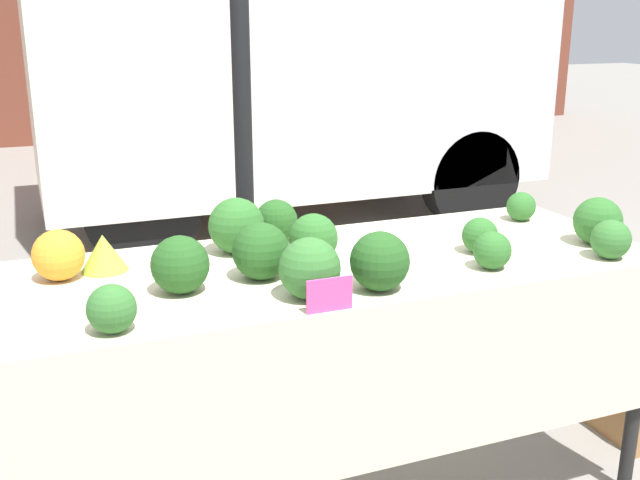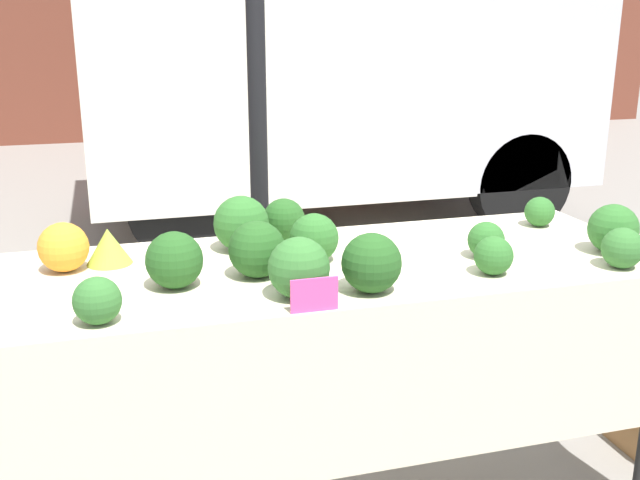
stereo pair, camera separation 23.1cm
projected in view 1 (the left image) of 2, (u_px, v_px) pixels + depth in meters
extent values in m
cylinder|color=black|center=(243.00, 125.00, 2.82)|extent=(0.07, 0.07, 2.56)
cube|color=silver|center=(216.00, 50.00, 5.84)|extent=(2.81, 1.98, 2.11)
cube|color=silver|center=(437.00, 81.00, 6.63)|extent=(1.16, 1.82, 1.52)
cylinder|color=black|center=(470.00, 179.00, 6.08)|extent=(0.80, 0.22, 0.80)
cylinder|color=black|center=(383.00, 148.00, 7.51)|extent=(0.80, 0.22, 0.80)
cylinder|color=black|center=(141.00, 208.00, 5.15)|extent=(0.80, 0.22, 0.80)
cylinder|color=black|center=(113.00, 167.00, 6.58)|extent=(0.80, 0.22, 0.80)
cube|color=beige|center=(320.00, 268.00, 2.42)|extent=(2.25, 0.80, 0.03)
cube|color=beige|center=(371.00, 396.00, 2.15)|extent=(2.25, 0.01, 0.50)
cylinder|color=black|center=(638.00, 383.00, 2.63)|extent=(0.05, 0.05, 0.88)
cylinder|color=black|center=(520.00, 314.00, 3.24)|extent=(0.05, 0.05, 0.88)
sphere|color=orange|center=(58.00, 255.00, 2.25)|extent=(0.16, 0.16, 0.16)
cone|color=#93B238|center=(104.00, 253.00, 2.34)|extent=(0.15, 0.15, 0.12)
sphere|color=#2D6628|center=(313.00, 238.00, 2.42)|extent=(0.16, 0.16, 0.16)
sphere|color=#23511E|center=(261.00, 251.00, 2.26)|extent=(0.18, 0.18, 0.18)
sphere|color=#336B2D|center=(611.00, 239.00, 2.45)|extent=(0.13, 0.13, 0.13)
sphere|color=#2D6628|center=(598.00, 221.00, 2.60)|extent=(0.17, 0.17, 0.17)
sphere|color=#336B2D|center=(310.00, 268.00, 2.10)|extent=(0.18, 0.18, 0.18)
sphere|color=#2D6628|center=(236.00, 226.00, 2.51)|extent=(0.19, 0.19, 0.19)
sphere|color=#2D6628|center=(521.00, 206.00, 2.91)|extent=(0.11, 0.11, 0.11)
sphere|color=#23511E|center=(276.00, 221.00, 2.64)|extent=(0.15, 0.15, 0.15)
sphere|color=#23511E|center=(180.00, 265.00, 2.14)|extent=(0.17, 0.17, 0.17)
sphere|color=#23511E|center=(380.00, 261.00, 2.16)|extent=(0.18, 0.18, 0.18)
sphere|color=#2D6628|center=(480.00, 235.00, 2.51)|extent=(0.12, 0.12, 0.12)
sphere|color=#336B2D|center=(112.00, 309.00, 1.88)|extent=(0.13, 0.13, 0.13)
sphere|color=#2D6628|center=(492.00, 250.00, 2.36)|extent=(0.12, 0.12, 0.12)
cube|color=#EF4793|center=(330.00, 295.00, 2.02)|extent=(0.13, 0.01, 0.10)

